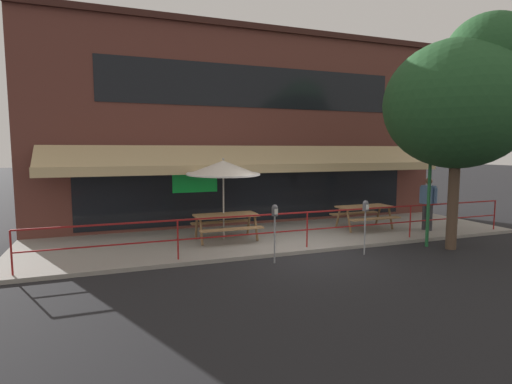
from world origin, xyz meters
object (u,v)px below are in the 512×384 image
(street_sign_pole, at_px, (430,176))
(pedestrian_walking, at_px, (428,201))
(parking_meter_near, at_px, (275,216))
(picnic_table_left, at_px, (226,220))
(parking_meter_far, at_px, (365,211))
(street_tree_curbside, at_px, (464,96))
(picnic_table_centre, at_px, (364,211))
(patio_umbrella_left, at_px, (223,168))

(street_sign_pole, bearing_deg, pedestrian_walking, 46.44)
(parking_meter_near, distance_m, street_sign_pole, 4.74)
(picnic_table_left, distance_m, parking_meter_far, 3.89)
(picnic_table_left, distance_m, street_tree_curbside, 7.23)
(picnic_table_left, relative_size, picnic_table_centre, 1.00)
(pedestrian_walking, relative_size, street_tree_curbside, 0.28)
(picnic_table_centre, height_order, patio_umbrella_left, patio_umbrella_left)
(patio_umbrella_left, distance_m, street_tree_curbside, 6.77)
(parking_meter_far, xyz_separation_m, street_sign_pole, (2.18, 0.14, 0.83))
(patio_umbrella_left, xyz_separation_m, street_sign_pole, (5.20, -2.53, -0.21))
(picnic_table_left, xyz_separation_m, parking_meter_far, (3.01, -2.41, 0.44))
(street_sign_pole, bearing_deg, street_tree_curbside, -45.02)
(picnic_table_left, distance_m, street_sign_pole, 5.81)
(picnic_table_left, bearing_deg, street_sign_pole, -23.63)
(street_tree_curbside, bearing_deg, pedestrian_walking, 66.81)
(street_sign_pole, bearing_deg, picnic_table_centre, 101.26)
(picnic_table_centre, xyz_separation_m, parking_meter_far, (-1.73, -2.43, 0.44))
(parking_meter_near, distance_m, street_tree_curbside, 6.00)
(picnic_table_left, height_order, picnic_table_centre, same)
(pedestrian_walking, relative_size, parking_meter_far, 1.20)
(picnic_table_left, relative_size, street_sign_pole, 0.47)
(picnic_table_centre, distance_m, parking_meter_near, 4.83)
(street_sign_pole, bearing_deg, parking_meter_far, -176.38)
(picnic_table_centre, distance_m, pedestrian_walking, 2.04)
(picnic_table_left, relative_size, street_tree_curbside, 0.29)
(patio_umbrella_left, distance_m, pedestrian_walking, 6.75)
(pedestrian_walking, distance_m, street_tree_curbside, 3.73)
(pedestrian_walking, xyz_separation_m, street_tree_curbside, (-0.84, -1.96, 3.06))
(picnic_table_left, bearing_deg, parking_meter_near, -76.96)
(picnic_table_left, xyz_separation_m, street_tree_curbside, (5.72, -2.80, 3.41))
(patio_umbrella_left, xyz_separation_m, street_tree_curbside, (5.72, -3.06, 1.94))
(picnic_table_left, xyz_separation_m, pedestrian_walking, (6.56, -0.84, 0.35))
(parking_meter_near, relative_size, street_sign_pole, 0.37)
(parking_meter_near, bearing_deg, patio_umbrella_left, 101.75)
(picnic_table_centre, height_order, street_sign_pole, street_sign_pole)
(parking_meter_near, distance_m, parking_meter_far, 2.48)
(street_sign_pole, bearing_deg, parking_meter_near, -179.66)
(parking_meter_near, bearing_deg, street_tree_curbside, -5.47)
(patio_umbrella_left, bearing_deg, street_sign_pole, -26.00)
(patio_umbrella_left, xyz_separation_m, parking_meter_far, (3.01, -2.67, -1.03))
(picnic_table_left, distance_m, pedestrian_walking, 6.62)
(pedestrian_walking, bearing_deg, parking_meter_far, -156.10)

